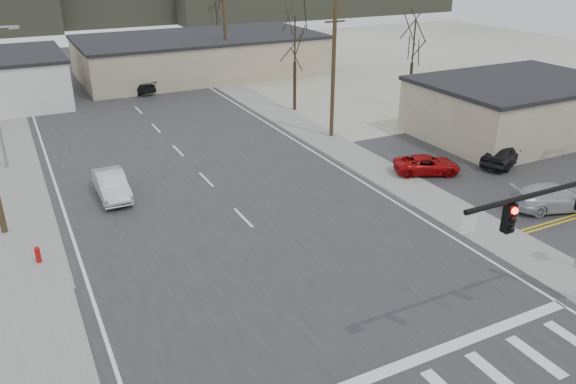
% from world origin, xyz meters
% --- Properties ---
extents(ground, '(140.00, 140.00, 0.00)m').
position_xyz_m(ground, '(0.00, 0.00, 0.00)').
color(ground, silver).
rests_on(ground, ground).
extents(main_road, '(18.00, 110.00, 0.05)m').
position_xyz_m(main_road, '(0.00, 15.00, 0.02)').
color(main_road, '#28282A').
rests_on(main_road, ground).
extents(cross_road, '(90.00, 10.00, 0.04)m').
position_xyz_m(cross_road, '(0.00, 0.00, 0.02)').
color(cross_road, '#28282A').
rests_on(cross_road, ground).
extents(parking_lot, '(18.00, 20.00, 0.03)m').
position_xyz_m(parking_lot, '(20.00, 6.00, 0.02)').
color(parking_lot, '#28282A').
rests_on(parking_lot, ground).
extents(sidewalk_left, '(3.00, 90.00, 0.06)m').
position_xyz_m(sidewalk_left, '(-10.60, 20.00, 0.03)').
color(sidewalk_left, gray).
rests_on(sidewalk_left, ground).
extents(sidewalk_right, '(3.00, 90.00, 0.06)m').
position_xyz_m(sidewalk_right, '(10.60, 20.00, 0.03)').
color(sidewalk_right, gray).
rests_on(sidewalk_right, ground).
extents(fire_hydrant, '(0.24, 0.24, 0.87)m').
position_xyz_m(fire_hydrant, '(-10.20, 8.00, 0.45)').
color(fire_hydrant, '#A50C0C').
rests_on(fire_hydrant, ground).
extents(building_right_far, '(26.30, 14.30, 4.30)m').
position_xyz_m(building_right_far, '(10.00, 44.00, 2.15)').
color(building_right_far, '#B9A58D').
rests_on(building_right_far, ground).
extents(building_lot, '(14.30, 10.30, 4.30)m').
position_xyz_m(building_lot, '(24.00, 12.00, 2.16)').
color(building_lot, '#B9A58D').
rests_on(building_lot, ground).
extents(upole_right_a, '(2.20, 0.30, 10.00)m').
position_xyz_m(upole_right_a, '(11.50, 18.00, 5.22)').
color(upole_right_a, '#42351F').
rests_on(upole_right_a, ground).
extents(upole_right_b, '(2.20, 0.30, 10.00)m').
position_xyz_m(upole_right_b, '(11.50, 40.00, 5.22)').
color(upole_right_b, '#42351F').
rests_on(upole_right_b, ground).
extents(tree_right_mid, '(3.74, 3.74, 8.33)m').
position_xyz_m(tree_right_mid, '(12.50, 26.00, 5.93)').
color(tree_right_mid, black).
rests_on(tree_right_mid, ground).
extents(tree_right_far, '(3.52, 3.52, 7.84)m').
position_xyz_m(tree_right_far, '(15.00, 52.00, 5.58)').
color(tree_right_far, black).
rests_on(tree_right_far, ground).
extents(tree_lot, '(3.52, 3.52, 7.84)m').
position_xyz_m(tree_lot, '(22.00, 22.00, 5.58)').
color(tree_lot, black).
rests_on(tree_lot, ground).
extents(hill_right, '(60.00, 18.00, 5.50)m').
position_xyz_m(hill_right, '(50.00, 90.00, 2.75)').
color(hill_right, '#333026').
rests_on(hill_right, ground).
extents(sedan_crossing, '(1.58, 4.49, 1.48)m').
position_xyz_m(sedan_crossing, '(-5.70, 14.00, 0.79)').
color(sedan_crossing, '#B4B9BF').
rests_on(sedan_crossing, main_road).
extents(car_far_a, '(3.40, 4.91, 1.32)m').
position_xyz_m(car_far_a, '(1.44, 38.53, 0.71)').
color(car_far_a, black).
rests_on(car_far_a, main_road).
extents(car_far_b, '(2.89, 4.50, 1.43)m').
position_xyz_m(car_far_b, '(0.65, 65.00, 0.76)').
color(car_far_b, black).
rests_on(car_far_b, main_road).
extents(car_parked_red, '(4.60, 3.46, 1.16)m').
position_xyz_m(car_parked_red, '(12.96, 8.61, 0.62)').
color(car_parked_red, '#9F080A').
rests_on(car_parked_red, parking_lot).
extents(car_parked_dark_a, '(4.83, 3.40, 1.53)m').
position_xyz_m(car_parked_dark_a, '(18.56, 7.58, 0.80)').
color(car_parked_dark_a, black).
rests_on(car_parked_dark_a, parking_lot).
extents(car_parked_silver, '(5.26, 3.38, 1.42)m').
position_xyz_m(car_parked_silver, '(15.76, 1.21, 0.74)').
color(car_parked_silver, '#AAAFB5').
rests_on(car_parked_silver, parking_lot).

